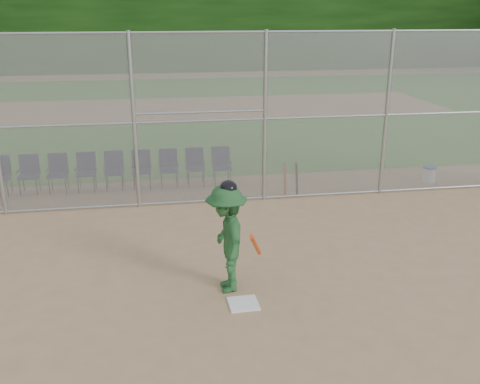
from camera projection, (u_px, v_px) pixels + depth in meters
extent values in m
plane|color=tan|center=(266.00, 311.00, 8.28)|extent=(100.00, 100.00, 0.00)
plane|color=#29641E|center=(187.00, 108.00, 25.07)|extent=(100.00, 100.00, 0.00)
plane|color=#A7815C|center=(187.00, 108.00, 25.07)|extent=(24.00, 24.00, 0.00)
cube|color=gray|center=(222.00, 120.00, 12.30)|extent=(16.00, 0.02, 4.00)
cylinder|color=#9EA3A8|center=(222.00, 32.00, 11.66)|extent=(16.00, 0.05, 0.05)
cube|color=white|center=(243.00, 304.00, 8.47)|extent=(0.48, 0.48, 0.02)
imported|color=#205026|center=(227.00, 239.00, 8.65)|extent=(0.69, 1.18, 1.81)
ellipsoid|color=black|center=(226.00, 188.00, 8.36)|extent=(0.27, 0.30, 0.23)
cylinder|color=#E74D15|center=(256.00, 245.00, 8.32)|extent=(0.32, 0.65, 0.62)
cylinder|color=white|center=(429.00, 175.00, 14.35)|extent=(0.33, 0.33, 0.39)
cylinder|color=#234C9B|center=(430.00, 167.00, 14.28)|extent=(0.35, 0.35, 0.05)
cylinder|color=#D84C14|center=(285.00, 180.00, 13.23)|extent=(0.06, 0.22, 0.85)
cylinder|color=black|center=(297.00, 179.00, 13.27)|extent=(0.06, 0.25, 0.84)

